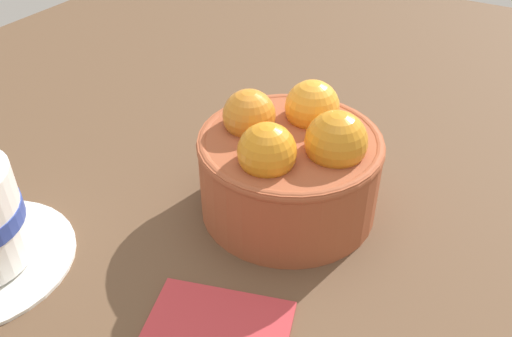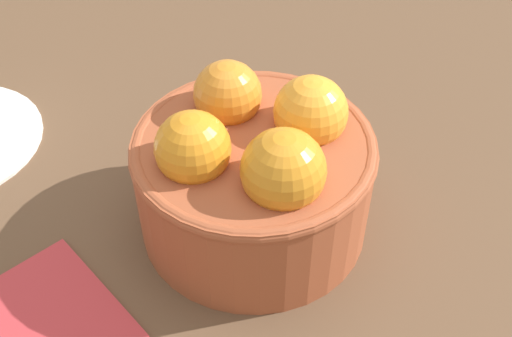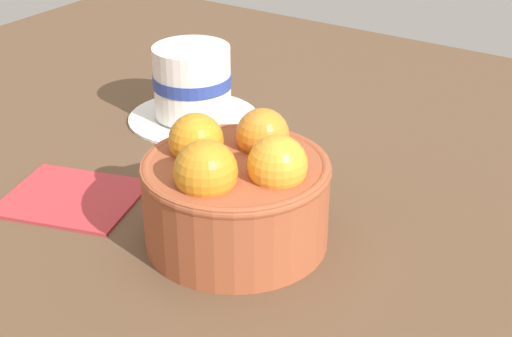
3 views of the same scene
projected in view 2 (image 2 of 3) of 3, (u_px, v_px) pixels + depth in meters
The scene contains 2 objects.
ground_plane at pixel (254, 241), 44.94cm from camera, with size 127.59×114.86×4.29cm, color brown.
terracotta_bowl at pixel (254, 172), 40.16cm from camera, with size 15.35×15.35×10.67cm.
Camera 2 is at (-12.29, -26.28, 32.56)cm, focal length 44.28 mm.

